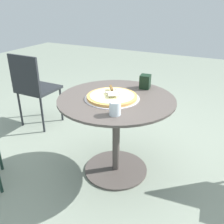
% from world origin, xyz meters
% --- Properties ---
extents(ground_plane, '(10.00, 10.00, 0.00)m').
position_xyz_m(ground_plane, '(0.00, 0.00, 0.00)').
color(ground_plane, gray).
extents(patio_table, '(0.92, 0.92, 0.69)m').
position_xyz_m(patio_table, '(0.00, 0.00, 0.49)').
color(patio_table, '#4F4742').
rests_on(patio_table, ground).
extents(pizza_on_tray, '(0.43, 0.43, 0.04)m').
position_xyz_m(pizza_on_tray, '(-0.02, 0.03, 0.70)').
color(pizza_on_tray, silver).
rests_on(pizza_on_tray, patio_table).
extents(pizza_server, '(0.20, 0.16, 0.02)m').
position_xyz_m(pizza_server, '(0.01, 0.04, 0.74)').
color(pizza_server, silver).
rests_on(pizza_server, pizza_on_tray).
extents(drinking_cup, '(0.08, 0.08, 0.09)m').
position_xyz_m(drinking_cup, '(-0.28, -0.12, 0.74)').
color(drinking_cup, white).
rests_on(drinking_cup, patio_table).
extents(napkin_dispenser, '(0.10, 0.09, 0.12)m').
position_xyz_m(napkin_dispenser, '(0.32, -0.12, 0.75)').
color(napkin_dispenser, black).
rests_on(napkin_dispenser, patio_table).
extents(patio_chair_corner, '(0.40, 0.40, 0.86)m').
position_xyz_m(patio_chair_corner, '(0.34, 1.20, 0.50)').
color(patio_chair_corner, '#23262A').
rests_on(patio_chair_corner, ground).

